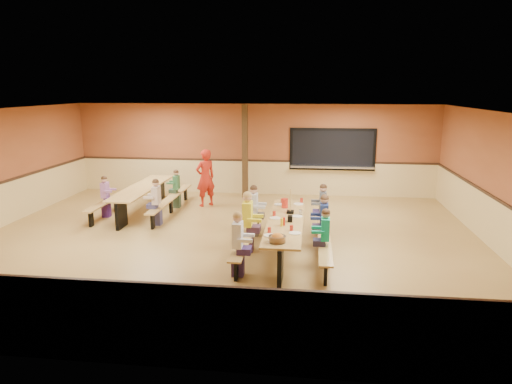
# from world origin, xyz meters

# --- Properties ---
(ground) EXTENTS (12.00, 12.00, 0.00)m
(ground) POSITION_xyz_m (0.00, 0.00, 0.00)
(ground) COLOR olive
(ground) RESTS_ON ground
(room_envelope) EXTENTS (12.04, 10.04, 3.02)m
(room_envelope) POSITION_xyz_m (0.00, 0.00, 0.69)
(room_envelope) COLOR brown
(room_envelope) RESTS_ON ground
(kitchen_pass_through) EXTENTS (2.78, 0.28, 1.38)m
(kitchen_pass_through) POSITION_xyz_m (2.60, 4.96, 1.49)
(kitchen_pass_through) COLOR black
(kitchen_pass_through) RESTS_ON ground
(structural_post) EXTENTS (0.18, 0.18, 3.00)m
(structural_post) POSITION_xyz_m (-0.20, 4.40, 1.50)
(structural_post) COLOR #322110
(structural_post) RESTS_ON ground
(cafeteria_table_main) EXTENTS (1.91, 3.70, 0.74)m
(cafeteria_table_main) POSITION_xyz_m (1.40, -0.63, 0.53)
(cafeteria_table_main) COLOR #AA8343
(cafeteria_table_main) RESTS_ON ground
(cafeteria_table_second) EXTENTS (1.91, 3.70, 0.74)m
(cafeteria_table_second) POSITION_xyz_m (-2.87, 2.25, 0.53)
(cafeteria_table_second) COLOR #AA8343
(cafeteria_table_second) RESTS_ON ground
(seated_child_white_left) EXTENTS (0.39, 0.32, 1.25)m
(seated_child_white_left) POSITION_xyz_m (0.58, -1.96, 0.62)
(seated_child_white_left) COLOR white
(seated_child_white_left) RESTS_ON ground
(seated_adult_yellow) EXTENTS (0.42, 0.35, 1.32)m
(seated_adult_yellow) POSITION_xyz_m (0.58, -0.62, 0.66)
(seated_adult_yellow) COLOR yellow
(seated_adult_yellow) RESTS_ON ground
(seated_child_grey_left) EXTENTS (0.38, 0.31, 1.23)m
(seated_child_grey_left) POSITION_xyz_m (0.58, 0.46, 0.62)
(seated_child_grey_left) COLOR beige
(seated_child_grey_left) RESTS_ON ground
(seated_child_teal_right) EXTENTS (0.35, 0.29, 1.18)m
(seated_child_teal_right) POSITION_xyz_m (2.23, -1.31, 0.59)
(seated_child_teal_right) COLOR #0EA97D
(seated_child_teal_right) RESTS_ON ground
(seated_child_navy_right) EXTENTS (0.38, 0.31, 1.24)m
(seated_child_navy_right) POSITION_xyz_m (2.23, -0.33, 0.62)
(seated_child_navy_right) COLOR navy
(seated_child_navy_right) RESTS_ON ground
(seated_child_char_right) EXTENTS (0.37, 0.30, 1.21)m
(seated_child_char_right) POSITION_xyz_m (2.23, 0.92, 0.60)
(seated_child_char_right) COLOR #484C51
(seated_child_char_right) RESTS_ON ground
(seated_child_purple_sec) EXTENTS (0.34, 0.28, 1.14)m
(seated_child_purple_sec) POSITION_xyz_m (-3.70, 1.61, 0.57)
(seated_child_purple_sec) COLOR #955F98
(seated_child_purple_sec) RESTS_ON ground
(seated_child_green_sec) EXTENTS (0.33, 0.27, 1.13)m
(seated_child_green_sec) POSITION_xyz_m (-2.05, 2.86, 0.56)
(seated_child_green_sec) COLOR #336E42
(seated_child_green_sec) RESTS_ON ground
(seated_child_tan_sec) EXTENTS (0.37, 0.30, 1.21)m
(seated_child_tan_sec) POSITION_xyz_m (-2.05, 1.06, 0.60)
(seated_child_tan_sec) COLOR #BBA493
(seated_child_tan_sec) RESTS_ON ground
(standing_woman) EXTENTS (0.75, 0.73, 1.73)m
(standing_woman) POSITION_xyz_m (-1.23, 3.15, 0.87)
(standing_woman) COLOR red
(standing_woman) RESTS_ON ground
(punch_pitcher) EXTENTS (0.16, 0.16, 0.22)m
(punch_pitcher) POSITION_xyz_m (1.32, 0.41, 0.85)
(punch_pitcher) COLOR red
(punch_pitcher) RESTS_ON cafeteria_table_main
(chip_bowl) EXTENTS (0.32, 0.32, 0.15)m
(chip_bowl) POSITION_xyz_m (1.33, -2.08, 0.81)
(chip_bowl) COLOR orange
(chip_bowl) RESTS_ON cafeteria_table_main
(napkin_dispenser) EXTENTS (0.10, 0.14, 0.13)m
(napkin_dispenser) POSITION_xyz_m (1.50, -0.73, 0.80)
(napkin_dispenser) COLOR black
(napkin_dispenser) RESTS_ON cafeteria_table_main
(condiment_mustard) EXTENTS (0.06, 0.06, 0.17)m
(condiment_mustard) POSITION_xyz_m (1.35, -1.08, 0.82)
(condiment_mustard) COLOR yellow
(condiment_mustard) RESTS_ON cafeteria_table_main
(condiment_ketchup) EXTENTS (0.06, 0.06, 0.17)m
(condiment_ketchup) POSITION_xyz_m (1.39, -1.02, 0.82)
(condiment_ketchup) COLOR #B2140F
(condiment_ketchup) RESTS_ON cafeteria_table_main
(table_paddle) EXTENTS (0.16, 0.16, 0.56)m
(table_paddle) POSITION_xyz_m (1.48, -0.06, 0.88)
(table_paddle) COLOR black
(table_paddle) RESTS_ON cafeteria_table_main
(place_settings) EXTENTS (0.65, 3.30, 0.11)m
(place_settings) POSITION_xyz_m (1.40, -0.63, 0.80)
(place_settings) COLOR beige
(place_settings) RESTS_ON cafeteria_table_main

